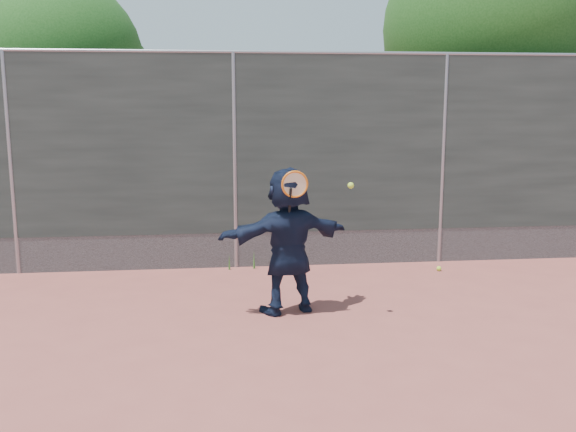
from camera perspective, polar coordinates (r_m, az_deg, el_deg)
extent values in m
plane|color=#9E4C42|center=(5.94, -3.51, -13.05)|extent=(80.00, 80.00, 0.00)
imported|color=#121B32|center=(7.12, 0.00, -2.17)|extent=(1.60, 0.88, 1.64)
sphere|color=#C2F436|center=(9.25, 13.27, -4.57)|extent=(0.07, 0.07, 0.07)
cube|color=#38423D|center=(8.97, -4.79, 6.35)|extent=(20.00, 0.04, 2.50)
cube|color=slate|center=(9.19, -4.65, -3.02)|extent=(20.00, 0.03, 0.50)
cylinder|color=gray|center=(8.98, -4.91, 14.33)|extent=(20.00, 0.05, 0.05)
cylinder|color=gray|center=(9.40, -23.42, 4.19)|extent=(0.06, 0.06, 3.00)
cylinder|color=gray|center=(8.99, -4.77, 4.76)|extent=(0.06, 0.06, 3.00)
cylinder|color=gray|center=(9.56, 13.58, 4.83)|extent=(0.06, 0.06, 3.00)
torus|color=orange|center=(6.81, 0.61, 2.84)|extent=(0.29, 0.05, 0.29)
cylinder|color=beige|center=(6.81, 0.61, 2.84)|extent=(0.25, 0.03, 0.25)
cylinder|color=black|center=(6.86, 0.17, 1.20)|extent=(0.04, 0.13, 0.33)
sphere|color=#C2F436|center=(6.83, 5.60, 2.72)|extent=(0.07, 0.07, 0.07)
cylinder|color=#382314|center=(12.17, 16.68, 4.81)|extent=(0.28, 0.28, 2.60)
sphere|color=#23561C|center=(12.19, 17.25, 15.59)|extent=(3.60, 3.60, 3.60)
sphere|color=#23561C|center=(12.64, 19.87, 13.59)|extent=(2.52, 2.52, 2.52)
cylinder|color=#382314|center=(12.32, -19.28, 3.80)|extent=(0.28, 0.28, 2.20)
sphere|color=#23561C|center=(12.28, -19.82, 12.75)|extent=(3.00, 3.00, 3.00)
sphere|color=#23561C|center=(12.35, -16.75, 11.51)|extent=(2.10, 2.10, 2.10)
cone|color=#387226|center=(9.12, -3.04, -3.89)|extent=(0.03, 0.03, 0.26)
cone|color=#387226|center=(9.15, -1.17, -3.69)|extent=(0.03, 0.03, 0.30)
cone|color=#387226|center=(9.09, -5.24, -4.09)|extent=(0.03, 0.03, 0.22)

